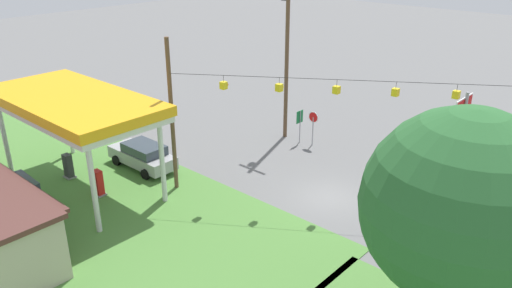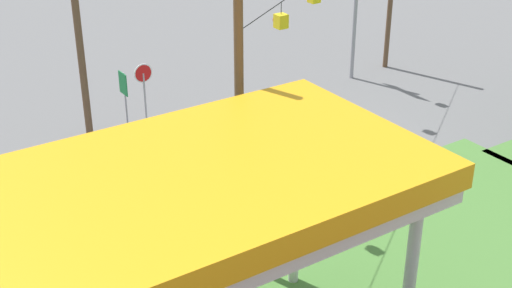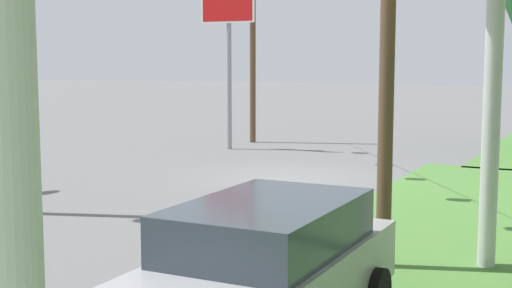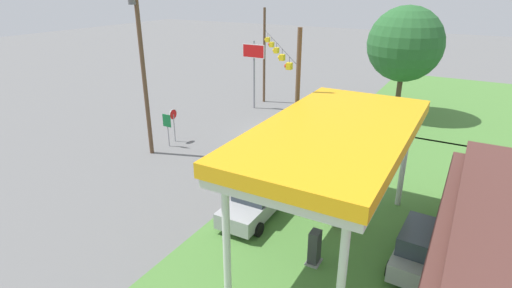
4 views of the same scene
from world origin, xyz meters
The scene contains 6 objects.
ground_plane centered at (0.00, 0.00, 0.00)m, with size 160.00×160.00×0.00m, color slate.
gas_station_canopy centered at (11.68, 8.57, 5.11)m, with size 11.40×5.59×5.63m.
car_at_pumps_front centered at (11.14, 4.65, 0.89)m, with size 4.95×2.14×1.69m.
stop_sign_roadside centered at (5.30, -5.63, 1.81)m, with size 0.80×0.08×2.50m.
route_sign centered at (6.28, -5.39, 1.71)m, with size 0.10×0.70×2.40m.
signal_span_gantry centered at (0.00, -0.01, 4.92)m, with size 15.14×10.24×8.90m.
Camera 2 is at (16.46, 19.29, 12.16)m, focal length 50.00 mm.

